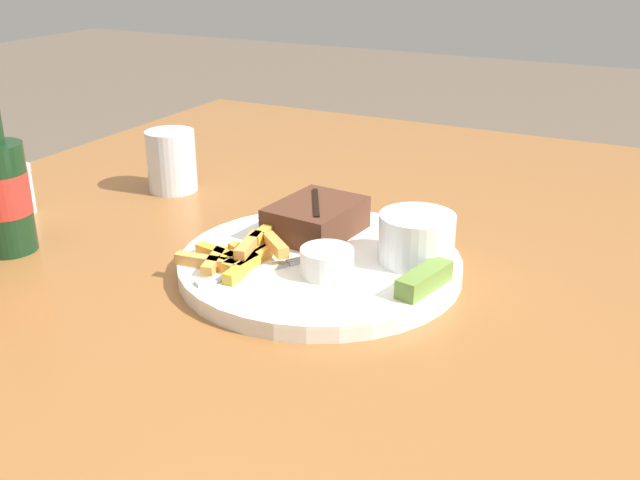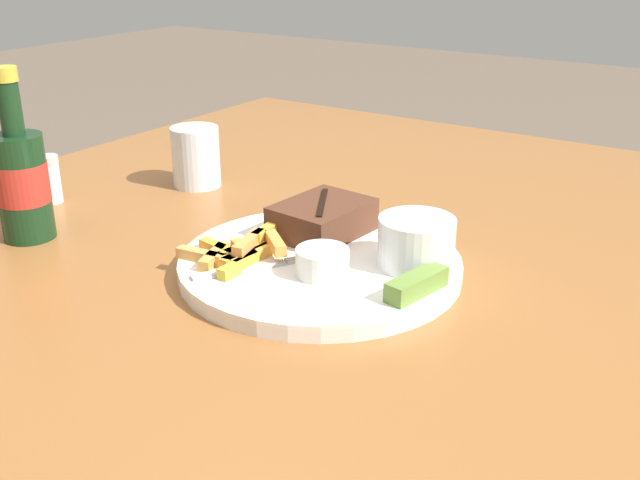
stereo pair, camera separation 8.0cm
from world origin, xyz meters
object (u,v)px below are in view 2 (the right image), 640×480
object	(u,v)px
dipping_sauce_cup	(322,260)
drinking_glass	(196,157)
coleslaw_cup	(416,239)
steak_portion	(322,218)
fork_utensil	(249,268)
salt_shaker	(50,179)
beer_bottle	(22,180)
knife_utensil	(305,242)
dinner_plate	(320,265)
pickle_spear	(417,284)

from	to	relation	value
dipping_sauce_cup	drinking_glass	distance (m)	0.39
coleslaw_cup	drinking_glass	bearing A→B (deg)	74.64
coleslaw_cup	drinking_glass	size ratio (longest dim) A/B	0.94
steak_portion	fork_utensil	bearing A→B (deg)	175.79
drinking_glass	salt_shaker	xyz separation A→B (m)	(-0.16, 0.12, -0.01)
dipping_sauce_cup	beer_bottle	size ratio (longest dim) A/B	0.27
coleslaw_cup	beer_bottle	world-z (taller)	beer_bottle
fork_utensil	knife_utensil	world-z (taller)	knife_utensil
coleslaw_cup	drinking_glass	xyz separation A→B (m)	(0.11, 0.41, -0.00)
dinner_plate	coleslaw_cup	distance (m)	0.11
pickle_spear	salt_shaker	world-z (taller)	salt_shaker
coleslaw_cup	dinner_plate	bearing A→B (deg)	112.09
dinner_plate	knife_utensil	size ratio (longest dim) A/B	2.11
drinking_glass	salt_shaker	size ratio (longest dim) A/B	1.32
dinner_plate	beer_bottle	size ratio (longest dim) A/B	1.49
dipping_sauce_cup	salt_shaker	distance (m)	0.46
knife_utensil	salt_shaker	xyz separation A→B (m)	(-0.03, 0.40, 0.01)
knife_utensil	salt_shaker	bearing A→B (deg)	39.94
dinner_plate	knife_utensil	bearing A→B (deg)	59.30
pickle_spear	salt_shaker	size ratio (longest dim) A/B	1.19
salt_shaker	dinner_plate	bearing A→B (deg)	-88.35
dipping_sauce_cup	beer_bottle	world-z (taller)	beer_bottle
dinner_plate	salt_shaker	xyz separation A→B (m)	(-0.01, 0.43, 0.02)
pickle_spear	beer_bottle	size ratio (longest dim) A/B	0.38
dinner_plate	fork_utensil	world-z (taller)	fork_utensil
dipping_sauce_cup	salt_shaker	xyz separation A→B (m)	(0.02, 0.46, -0.00)
fork_utensil	drinking_glass	size ratio (longest dim) A/B	1.38
knife_utensil	beer_bottle	world-z (taller)	beer_bottle
knife_utensil	beer_bottle	xyz separation A→B (m)	(-0.13, 0.31, 0.05)
coleslaw_cup	dipping_sauce_cup	bearing A→B (deg)	136.92
knife_utensil	fork_utensil	bearing A→B (deg)	118.53
knife_utensil	salt_shaker	size ratio (longest dim) A/B	2.22
coleslaw_cup	fork_utensil	distance (m)	0.18
dinner_plate	steak_portion	distance (m)	0.07
salt_shaker	fork_utensil	bearing A→B (deg)	-98.14
knife_utensil	drinking_glass	distance (m)	0.31
fork_utensil	drinking_glass	bearing A→B (deg)	84.05
steak_portion	salt_shaker	xyz separation A→B (m)	(-0.07, 0.39, -0.00)
coleslaw_cup	fork_utensil	world-z (taller)	coleslaw_cup
coleslaw_cup	fork_utensil	size ratio (longest dim) A/B	0.68
dinner_plate	coleslaw_cup	xyz separation A→B (m)	(0.04, -0.09, 0.04)
steak_portion	coleslaw_cup	size ratio (longest dim) A/B	1.43
steak_portion	coleslaw_cup	xyz separation A→B (m)	(-0.02, -0.13, 0.01)
coleslaw_cup	pickle_spear	distance (m)	0.07
coleslaw_cup	dipping_sauce_cup	xyz separation A→B (m)	(-0.07, 0.07, -0.01)
steak_portion	knife_utensil	bearing A→B (deg)	-178.34
pickle_spear	dinner_plate	bearing A→B (deg)	80.58
beer_bottle	drinking_glass	xyz separation A→B (m)	(0.26, -0.04, -0.03)
dipping_sauce_cup	fork_utensil	size ratio (longest dim) A/B	0.46
fork_utensil	beer_bottle	distance (m)	0.31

